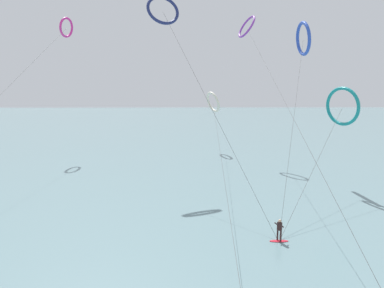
{
  "coord_description": "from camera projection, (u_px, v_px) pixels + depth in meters",
  "views": [
    {
      "loc": [
        -0.3,
        -2.04,
        11.13
      ],
      "look_at": [
        0.0,
        20.58,
        7.45
      ],
      "focal_mm": 31.53,
      "sensor_mm": 36.0,
      "label": 1
    }
  ],
  "objects": [
    {
      "name": "kite_teal",
      "position": [
        342.0,
        106.0,
        35.83
      ],
      "size": [
        11.14,
        14.67,
        11.43
      ],
      "rotation": [
        0.0,
        0.0,
        2.04
      ],
      "color": "teal",
      "rests_on": "ground"
    },
    {
      "name": "sea_water",
      "position": [
        189.0,
        124.0,
        108.0
      ],
      "size": [
        400.0,
        200.0,
        0.08
      ],
      "primitive_type": "cube",
      "color": "slate",
      "rests_on": "ground"
    },
    {
      "name": "kite_violet",
      "position": [
        247.0,
        27.0,
        52.65
      ],
      "size": [
        3.23,
        46.89,
        22.58
      ],
      "rotation": [
        0.0,
        0.0,
        5.02
      ],
      "color": "purple",
      "rests_on": "ground"
    },
    {
      "name": "kite_magenta",
      "position": [
        66.0,
        28.0,
        56.39
      ],
      "size": [
        3.66,
        50.57,
        23.07
      ],
      "rotation": [
        0.0,
        0.0,
        4.39
      ],
      "color": "#CC288E",
      "rests_on": "ground"
    },
    {
      "name": "surfer_crimson",
      "position": [
        279.0,
        232.0,
        24.65
      ],
      "size": [
        1.4,
        0.73,
        1.7
      ],
      "rotation": [
        0.0,
        0.0,
        5.42
      ],
      "color": "red",
      "rests_on": "ground"
    },
    {
      "name": "kite_ivory",
      "position": [
        213.0,
        102.0,
        59.72
      ],
      "size": [
        3.53,
        50.63,
        10.8
      ],
      "rotation": [
        0.0,
        0.0,
        2.01
      ],
      "color": "silver",
      "rests_on": "ground"
    },
    {
      "name": "kite_navy",
      "position": [
        163.0,
        10.0,
        39.78
      ],
      "size": [
        11.84,
        20.39,
        22.25
      ],
      "rotation": [
        0.0,
        0.0,
        0.39
      ],
      "color": "navy",
      "rests_on": "ground"
    },
    {
      "name": "kite_cobalt",
      "position": [
        303.0,
        39.0,
        42.42
      ],
      "size": [
        8.5,
        22.79,
        19.57
      ],
      "rotation": [
        0.0,
        0.0,
        1.61
      ],
      "color": "#2647B7",
      "rests_on": "ground"
    }
  ]
}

